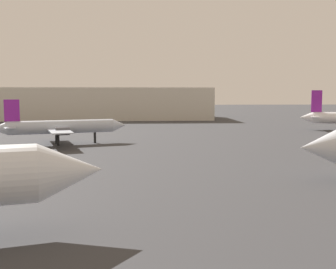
# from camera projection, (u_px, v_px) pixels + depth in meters

# --- Properties ---
(airplane_far_left) EXTENTS (22.55, 17.91, 7.87)m
(airplane_far_left) POSITION_uv_depth(u_px,v_px,m) (61.00, 127.00, 70.93)
(airplane_far_left) COLOR #B2BCCC
(airplane_far_left) RESTS_ON ground_plane
(terminal_building) EXTENTS (84.08, 27.98, 10.71)m
(terminal_building) POSITION_uv_depth(u_px,v_px,m) (89.00, 103.00, 143.07)
(terminal_building) COLOR beige
(terminal_building) RESTS_ON ground_plane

